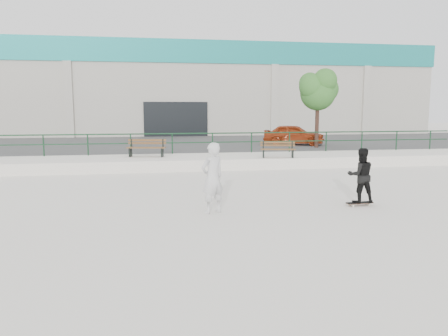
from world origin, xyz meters
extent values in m
plane|color=silver|center=(0.00, 0.00, 0.00)|extent=(120.00, 120.00, 0.00)
cube|color=silver|center=(0.00, 9.50, 0.25)|extent=(30.00, 3.00, 0.50)
cube|color=#404040|center=(0.00, 18.00, 0.25)|extent=(60.00, 14.00, 0.50)
cylinder|color=#153C22|center=(0.00, 10.80, 1.50)|extent=(28.00, 0.06, 0.06)
cylinder|color=#153C22|center=(0.00, 10.80, 1.05)|extent=(28.00, 0.05, 0.05)
cylinder|color=#153C22|center=(-7.00, 10.80, 1.00)|extent=(0.06, 0.06, 1.00)
cylinder|color=#153C22|center=(-5.00, 10.80, 1.00)|extent=(0.06, 0.06, 1.00)
cylinder|color=#153C22|center=(-3.00, 10.80, 1.00)|extent=(0.06, 0.06, 1.00)
cylinder|color=#153C22|center=(-1.00, 10.80, 1.00)|extent=(0.06, 0.06, 1.00)
cylinder|color=#153C22|center=(1.00, 10.80, 1.00)|extent=(0.06, 0.06, 1.00)
cylinder|color=#153C22|center=(3.00, 10.80, 1.00)|extent=(0.06, 0.06, 1.00)
cylinder|color=#153C22|center=(5.00, 10.80, 1.00)|extent=(0.06, 0.06, 1.00)
cylinder|color=#153C22|center=(7.00, 10.80, 1.00)|extent=(0.06, 0.06, 1.00)
cylinder|color=#153C22|center=(9.00, 10.80, 1.00)|extent=(0.06, 0.06, 1.00)
cylinder|color=#153C22|center=(11.00, 10.80, 1.00)|extent=(0.06, 0.06, 1.00)
cylinder|color=#153C22|center=(13.00, 10.80, 1.00)|extent=(0.06, 0.06, 1.00)
cube|color=#BAB7A7|center=(0.00, 32.00, 4.00)|extent=(44.00, 16.00, 8.00)
cube|color=teal|center=(0.00, 32.00, 7.10)|extent=(44.20, 16.20, 1.80)
cube|color=black|center=(0.00, 23.95, 1.60)|extent=(5.00, 0.15, 3.20)
cube|color=#BAB7A7|center=(-8.00, 23.90, 3.10)|extent=(0.60, 0.25, 6.20)
cube|color=#BAB7A7|center=(8.00, 23.90, 3.10)|extent=(0.60, 0.25, 6.20)
cube|color=#BAB7A7|center=(16.00, 23.90, 3.10)|extent=(0.60, 0.25, 6.20)
cube|color=brown|center=(-2.29, 9.61, 0.93)|extent=(1.77, 0.45, 0.04)
cube|color=brown|center=(-2.26, 9.78, 0.93)|extent=(1.77, 0.45, 0.04)
cube|color=brown|center=(-2.22, 9.96, 0.93)|extent=(1.77, 0.45, 0.04)
cube|color=brown|center=(-2.21, 10.03, 1.11)|extent=(1.76, 0.37, 0.10)
cube|color=brown|center=(-2.21, 10.03, 1.25)|extent=(1.76, 0.37, 0.10)
cube|color=black|center=(-2.99, 9.92, 0.71)|extent=(0.15, 0.50, 0.42)
cube|color=black|center=(-2.94, 10.17, 1.11)|extent=(0.07, 0.06, 0.42)
cube|color=black|center=(-1.53, 9.64, 0.71)|extent=(0.15, 0.50, 0.42)
cube|color=black|center=(-1.48, 9.90, 1.11)|extent=(0.07, 0.06, 0.42)
cube|color=brown|center=(3.64, 8.24, 0.88)|extent=(1.58, 0.43, 0.04)
cube|color=brown|center=(3.67, 8.40, 0.88)|extent=(1.58, 0.43, 0.04)
cube|color=brown|center=(3.70, 8.56, 0.88)|extent=(1.58, 0.43, 0.04)
cube|color=brown|center=(3.72, 8.62, 1.05)|extent=(1.56, 0.37, 0.09)
cube|color=brown|center=(3.72, 8.62, 1.17)|extent=(1.56, 0.37, 0.09)
cube|color=black|center=(3.02, 8.54, 0.69)|extent=(0.14, 0.44, 0.37)
cube|color=black|center=(3.07, 8.76, 1.05)|extent=(0.06, 0.05, 0.37)
cube|color=black|center=(4.32, 8.26, 0.69)|extent=(0.14, 0.44, 0.37)
cube|color=black|center=(4.37, 8.49, 1.05)|extent=(0.06, 0.05, 0.37)
cylinder|color=#3D271E|center=(7.31, 12.93, 1.82)|extent=(0.22, 0.22, 2.64)
sphere|color=#2B6023|center=(7.31, 12.93, 3.59)|extent=(1.98, 1.98, 1.98)
sphere|color=#2B6023|center=(7.86, 13.26, 3.81)|extent=(1.54, 1.54, 1.54)
sphere|color=#2B6023|center=(6.87, 12.71, 3.92)|extent=(1.43, 1.43, 1.43)
sphere|color=#2B6023|center=(7.53, 12.48, 4.25)|extent=(1.32, 1.32, 1.32)
sphere|color=#2B6023|center=(6.98, 13.37, 4.14)|extent=(1.21, 1.21, 1.21)
imported|color=#993212|center=(6.63, 14.90, 1.12)|extent=(3.95, 2.85, 1.25)
cube|color=black|center=(3.77, 0.66, 0.09)|extent=(0.80, 0.27, 0.02)
cube|color=brown|center=(3.77, 0.66, 0.07)|extent=(0.80, 0.27, 0.01)
cube|color=#939398|center=(3.51, 0.64, 0.04)|extent=(0.07, 0.16, 0.03)
cube|color=#939398|center=(4.03, 0.68, 0.04)|extent=(0.07, 0.16, 0.03)
cylinder|color=beige|center=(3.52, 0.54, 0.03)|extent=(0.06, 0.03, 0.06)
cylinder|color=beige|center=(3.51, 0.73, 0.03)|extent=(0.06, 0.03, 0.06)
cylinder|color=beige|center=(4.04, 0.59, 0.03)|extent=(0.06, 0.03, 0.06)
cylinder|color=beige|center=(4.02, 0.78, 0.03)|extent=(0.06, 0.03, 0.06)
imported|color=black|center=(3.77, 0.66, 0.87)|extent=(0.83, 0.68, 1.56)
imported|color=silver|center=(-0.49, 0.52, 0.94)|extent=(0.82, 0.72, 1.88)
camera|label=1|loc=(-2.12, -10.70, 2.79)|focal=35.00mm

